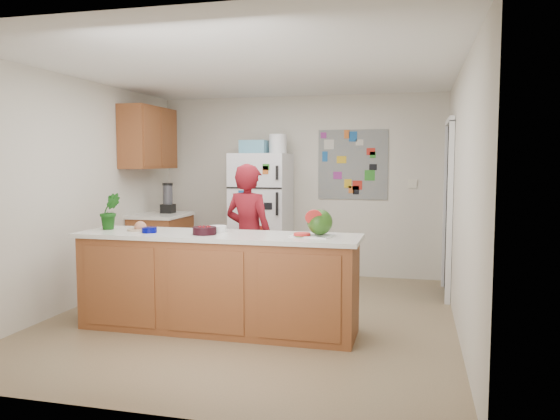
% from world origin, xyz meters
% --- Properties ---
extents(floor, '(4.00, 4.50, 0.02)m').
position_xyz_m(floor, '(0.00, 0.00, -0.01)').
color(floor, brown).
rests_on(floor, ground).
extents(wall_back, '(4.00, 0.02, 2.50)m').
position_xyz_m(wall_back, '(0.00, 2.26, 1.25)').
color(wall_back, beige).
rests_on(wall_back, ground).
extents(wall_left, '(0.02, 4.50, 2.50)m').
position_xyz_m(wall_left, '(-2.01, 0.00, 1.25)').
color(wall_left, beige).
rests_on(wall_left, ground).
extents(wall_right, '(0.02, 4.50, 2.50)m').
position_xyz_m(wall_right, '(2.01, 0.00, 1.25)').
color(wall_right, beige).
rests_on(wall_right, ground).
extents(ceiling, '(4.00, 4.50, 0.02)m').
position_xyz_m(ceiling, '(0.00, 0.00, 2.51)').
color(ceiling, white).
rests_on(ceiling, wall_back).
extents(doorway, '(0.03, 0.85, 2.04)m').
position_xyz_m(doorway, '(1.99, 1.45, 1.02)').
color(doorway, black).
rests_on(doorway, ground).
extents(peninsula_base, '(2.60, 0.62, 0.88)m').
position_xyz_m(peninsula_base, '(-0.20, -0.50, 0.44)').
color(peninsula_base, brown).
rests_on(peninsula_base, floor).
extents(peninsula_top, '(2.68, 0.70, 0.04)m').
position_xyz_m(peninsula_top, '(-0.20, -0.50, 0.90)').
color(peninsula_top, silver).
rests_on(peninsula_top, peninsula_base).
extents(side_counter_base, '(0.60, 0.80, 0.86)m').
position_xyz_m(side_counter_base, '(-1.69, 1.35, 0.43)').
color(side_counter_base, brown).
rests_on(side_counter_base, floor).
extents(side_counter_top, '(0.64, 0.84, 0.04)m').
position_xyz_m(side_counter_top, '(-1.69, 1.35, 0.88)').
color(side_counter_top, silver).
rests_on(side_counter_top, side_counter_base).
extents(upper_cabinets, '(0.35, 1.00, 0.80)m').
position_xyz_m(upper_cabinets, '(-1.82, 1.30, 1.90)').
color(upper_cabinets, brown).
rests_on(upper_cabinets, wall_left).
extents(refrigerator, '(0.75, 0.70, 1.70)m').
position_xyz_m(refrigerator, '(-0.45, 1.88, 0.85)').
color(refrigerator, silver).
rests_on(refrigerator, floor).
extents(fridge_top_bin, '(0.35, 0.28, 0.18)m').
position_xyz_m(fridge_top_bin, '(-0.55, 1.88, 1.79)').
color(fridge_top_bin, '#5999B2').
rests_on(fridge_top_bin, refrigerator).
extents(photo_collage, '(0.95, 0.01, 0.95)m').
position_xyz_m(photo_collage, '(0.75, 2.24, 1.55)').
color(photo_collage, slate).
rests_on(photo_collage, wall_back).
extents(person, '(0.65, 0.52, 1.57)m').
position_xyz_m(person, '(-0.15, 0.34, 0.78)').
color(person, maroon).
rests_on(person, floor).
extents(blender_appliance, '(0.13, 0.13, 0.38)m').
position_xyz_m(blender_appliance, '(-1.64, 1.47, 1.09)').
color(blender_appliance, black).
rests_on(blender_appliance, side_counter_top).
extents(cutting_board, '(0.40, 0.33, 0.01)m').
position_xyz_m(cutting_board, '(0.70, -0.47, 0.93)').
color(cutting_board, silver).
rests_on(cutting_board, peninsula_top).
extents(watermelon, '(0.23, 0.23, 0.23)m').
position_xyz_m(watermelon, '(0.76, -0.45, 1.05)').
color(watermelon, '#256013').
rests_on(watermelon, cutting_board).
extents(watermelon_slice, '(0.15, 0.15, 0.02)m').
position_xyz_m(watermelon_slice, '(0.61, -0.52, 0.94)').
color(watermelon_slice, '#BB2F4F').
rests_on(watermelon_slice, cutting_board).
extents(cherry_bowl, '(0.29, 0.29, 0.07)m').
position_xyz_m(cherry_bowl, '(-0.29, -0.58, 0.96)').
color(cherry_bowl, black).
rests_on(cherry_bowl, peninsula_top).
extents(white_bowl, '(0.17, 0.17, 0.06)m').
position_xyz_m(white_bowl, '(-0.23, -0.38, 0.95)').
color(white_bowl, white).
rests_on(white_bowl, peninsula_top).
extents(cobalt_bowl, '(0.18, 0.18, 0.05)m').
position_xyz_m(cobalt_bowl, '(-0.85, -0.59, 0.95)').
color(cobalt_bowl, '#000260').
rests_on(cobalt_bowl, peninsula_top).
extents(plate, '(0.29, 0.29, 0.02)m').
position_xyz_m(plate, '(-1.02, -0.45, 0.93)').
color(plate, '#BCB38E').
rests_on(plate, peninsula_top).
extents(paper_towel, '(0.21, 0.20, 0.02)m').
position_xyz_m(paper_towel, '(-0.32, -0.50, 0.93)').
color(paper_towel, white).
rests_on(paper_towel, peninsula_top).
extents(keys, '(0.10, 0.07, 0.01)m').
position_xyz_m(keys, '(0.80, -0.57, 0.93)').
color(keys, slate).
rests_on(keys, peninsula_top).
extents(potted_plant, '(0.26, 0.25, 0.36)m').
position_xyz_m(potted_plant, '(-1.34, -0.45, 1.10)').
color(potted_plant, '#0D4613').
rests_on(potted_plant, peninsula_top).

